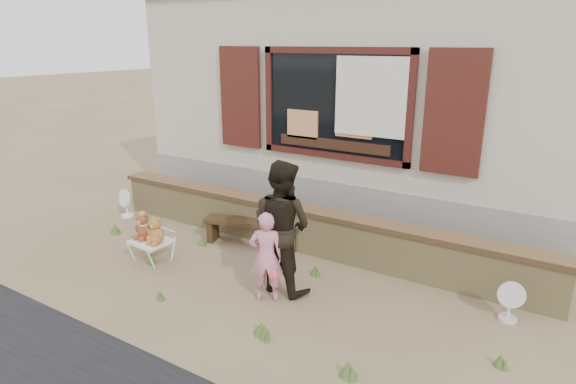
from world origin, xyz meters
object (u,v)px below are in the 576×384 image
Objects in this scene: teddy_bear_right at (157,230)px; child at (266,257)px; bench at (253,227)px; adult at (282,227)px; teddy_bear_left at (144,225)px; folding_chair at (151,242)px.

teddy_bear_right is 1.84m from child.
teddy_bear_right is at bearing -138.09° from bench.
teddy_bear_left is at bearing 12.46° from adult.
bench is 1.59m from teddy_bear_left.
adult is (1.84, 0.31, 0.32)m from teddy_bear_right.
child reaches higher than teddy_bear_left.
bench reaches higher than folding_chair.
teddy_bear_left is at bearing 180.00° from folding_chair.
teddy_bear_right is (0.28, -0.02, 0.00)m from teddy_bear_left.
folding_chair is 0.48× the size of child.
adult is at bearing 12.03° from teddy_bear_left.
teddy_bear_right is at bearing 0.00° from folding_chair.
folding_chair is 1.37× the size of teddy_bear_right.
teddy_bear_right reaches higher than folding_chair.
bench is 1.69m from child.
adult reaches higher than teddy_bear_left.
folding_chair is at bearing -0.00° from teddy_bear_left.
teddy_bear_left is 0.23× the size of adult.
teddy_bear_left is 0.99× the size of teddy_bear_right.
child reaches higher than bench.
adult is (0.00, 0.33, 0.27)m from child.
teddy_bear_right is at bearing 0.00° from teddy_bear_left.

